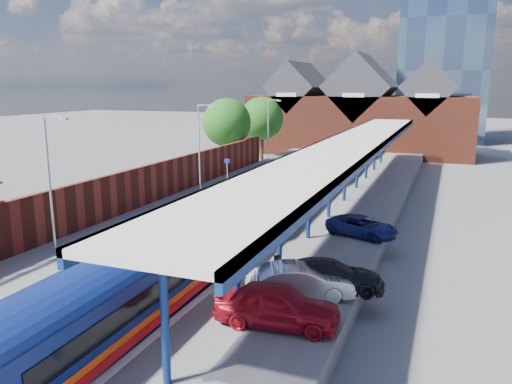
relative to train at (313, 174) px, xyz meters
The scene contains 23 objects.
ground 4.01m from the train, 116.03° to the left, with size 240.00×240.00×0.00m, color #5B5B5E.
ballast_bed 7.40m from the train, 102.14° to the right, with size 6.00×76.00×0.06m, color #473D33.
rails 7.38m from the train, 102.14° to the right, with size 4.51×76.00×0.14m.
left_platform 9.99m from the train, 135.21° to the right, with size 5.00×76.00×1.00m, color #565659.
right_platform 8.43m from the train, 57.01° to the right, with size 6.00×76.00×1.00m, color #565659.
coping_left 8.42m from the train, 123.77° to the right, with size 0.30×76.00×0.05m, color silver.
coping_right 7.22m from the train, 76.58° to the right, with size 0.30×76.00×0.05m, color silver.
yellow_line 8.77m from the train, 127.06° to the right, with size 0.14×76.00×0.01m, color yellow.
train is the anchor object (origin of this frame).
canopy 7.12m from the train, 51.37° to the right, with size 4.50×52.00×4.48m.
lamp_post_b 22.55m from the train, 110.56° to the right, with size 1.48×0.18×7.00m.
lamp_post_c 9.72m from the train, 147.82° to the right, with size 1.48×0.18×7.00m.
lamp_post_d 13.86m from the train, 125.39° to the left, with size 1.48×0.18×7.00m.
platform_sign 7.15m from the train, 155.62° to the right, with size 0.55×0.08×2.50m.
brick_wall 16.49m from the train, 125.59° to the right, with size 0.35×50.00×3.86m.
station_building 31.27m from the train, 92.75° to the left, with size 30.00×12.12×13.78m.
glass_tower 56.70m from the train, 80.89° to the left, with size 14.20×14.20×40.30m.
tree_near 15.20m from the train, 142.88° to the left, with size 5.20×5.20×8.10m.
tree_far 20.39m from the train, 122.59° to the left, with size 5.20×5.20×8.10m.
parked_car_red 24.97m from the train, 77.80° to the right, with size 1.80×4.46×1.52m, color #A00D1B.
parked_car_silver 22.57m from the train, 76.28° to the right, with size 1.49×4.28×1.41m, color silver.
parked_car_dark 21.70m from the train, 73.17° to the right, with size 1.86×4.57×1.33m, color black.
parked_car_blue 13.91m from the train, 63.31° to the right, with size 1.88×4.07×1.13m, color navy.
Camera 1 is at (12.06, -13.04, 9.36)m, focal length 35.00 mm.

